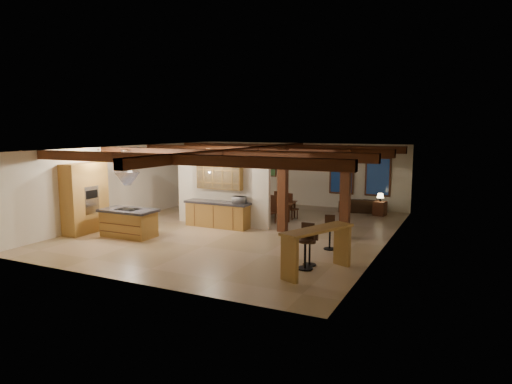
{
  "coord_description": "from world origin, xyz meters",
  "views": [
    {
      "loc": [
        7.35,
        -13.99,
        3.6
      ],
      "look_at": [
        0.37,
        0.5,
        1.33
      ],
      "focal_mm": 32.0,
      "sensor_mm": 36.0,
      "label": 1
    }
  ],
  "objects_px": {
    "dining_table": "(270,210)",
    "bar_counter": "(317,243)",
    "kitchen_island": "(129,223)",
    "sofa": "(362,205)"
  },
  "relations": [
    {
      "from": "dining_table",
      "to": "bar_counter",
      "type": "bearing_deg",
      "value": -63.27
    },
    {
      "from": "kitchen_island",
      "to": "dining_table",
      "type": "xyz_separation_m",
      "value": [
        3.03,
        4.75,
        -0.12
      ]
    },
    {
      "from": "sofa",
      "to": "bar_counter",
      "type": "relative_size",
      "value": 0.91
    },
    {
      "from": "kitchen_island",
      "to": "sofa",
      "type": "distance_m",
      "value": 9.86
    },
    {
      "from": "dining_table",
      "to": "bar_counter",
      "type": "height_order",
      "value": "bar_counter"
    },
    {
      "from": "kitchen_island",
      "to": "dining_table",
      "type": "relative_size",
      "value": 0.96
    },
    {
      "from": "dining_table",
      "to": "sofa",
      "type": "xyz_separation_m",
      "value": [
        2.98,
        3.07,
        -0.05
      ]
    },
    {
      "from": "kitchen_island",
      "to": "dining_table",
      "type": "height_order",
      "value": "kitchen_island"
    },
    {
      "from": "sofa",
      "to": "kitchen_island",
      "type": "bearing_deg",
      "value": 37.94
    },
    {
      "from": "sofa",
      "to": "bar_counter",
      "type": "xyz_separation_m",
      "value": [
        0.86,
        -8.8,
        0.48
      ]
    }
  ]
}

